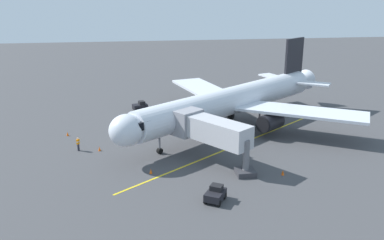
% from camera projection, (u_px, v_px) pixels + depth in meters
% --- Properties ---
extents(ground_plane, '(220.00, 220.00, 0.00)m').
position_uv_depth(ground_plane, '(229.00, 130.00, 57.61)').
color(ground_plane, '#424244').
extents(apron_lead_in_line, '(32.36, 23.90, 0.01)m').
position_uv_depth(apron_lead_in_line, '(243.00, 143.00, 52.64)').
color(apron_lead_in_line, yellow).
rests_on(apron_lead_in_line, ground).
extents(airplane, '(34.78, 31.40, 11.50)m').
position_uv_depth(airplane, '(234.00, 101.00, 57.28)').
color(airplane, silver).
rests_on(airplane, ground).
extents(jet_bridge, '(8.50, 10.32, 5.40)m').
position_uv_depth(jet_bridge, '(207.00, 129.00, 46.12)').
color(jet_bridge, '#B7B7BC').
rests_on(jet_bridge, ground).
extents(ground_crew_marshaller, '(0.43, 0.47, 1.71)m').
position_uv_depth(ground_crew_marshaller, '(78.00, 144.00, 49.78)').
color(ground_crew_marshaller, '#23232D').
rests_on(ground_crew_marshaller, ground).
extents(tug_near_nose, '(2.62, 2.08, 1.50)m').
position_uv_depth(tug_near_nose, '(140.00, 106.00, 66.90)').
color(tug_near_nose, black).
rests_on(tug_near_nose, ground).
extents(tug_portside, '(2.49, 2.75, 1.50)m').
position_uv_depth(tug_portside, '(215.00, 194.00, 37.87)').
color(tug_portside, black).
rests_on(tug_portside, ground).
extents(safety_cone_nose_left, '(0.32, 0.32, 0.55)m').
position_uv_depth(safety_cone_nose_left, '(68.00, 134.00, 55.11)').
color(safety_cone_nose_left, '#F2590F').
rests_on(safety_cone_nose_left, ground).
extents(safety_cone_nose_right, '(0.32, 0.32, 0.55)m').
position_uv_depth(safety_cone_nose_right, '(283.00, 173.00, 43.34)').
color(safety_cone_nose_right, '#F2590F').
rests_on(safety_cone_nose_right, ground).
extents(safety_cone_wing_port, '(0.32, 0.32, 0.55)m').
position_uv_depth(safety_cone_wing_port, '(151.00, 171.00, 43.66)').
color(safety_cone_wing_port, '#F2590F').
rests_on(safety_cone_wing_port, ground).
extents(safety_cone_wing_starboard, '(0.32, 0.32, 0.55)m').
position_uv_depth(safety_cone_wing_starboard, '(99.00, 149.00, 49.92)').
color(safety_cone_wing_starboard, '#F2590F').
rests_on(safety_cone_wing_starboard, ground).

